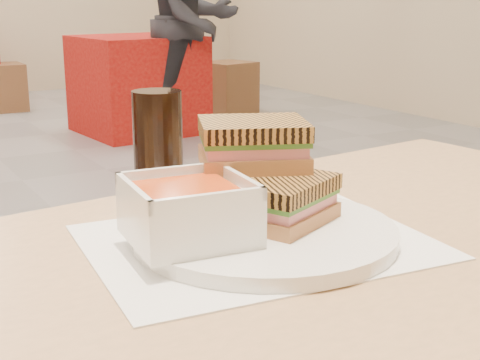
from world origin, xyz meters
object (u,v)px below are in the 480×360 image
panini_lower (280,200)px  cola_glass (158,143)px  bg_chair_1r (228,88)px  soup_bowl (188,213)px  bg_chair_2r (2,87)px  bg_table_1 (138,85)px  patron_b (194,20)px  plate (265,233)px  bg_chair_1l (134,101)px

panini_lower → cola_glass: (-0.05, 0.22, 0.03)m
bg_chair_1r → panini_lower: bearing=-119.0°
bg_chair_1r → soup_bowl: bearing=-120.0°
soup_bowl → bg_chair_2r: soup_bowl is taller
bg_table_1 → bg_chair_2r: (-0.67, 1.56, -0.15)m
soup_bowl → bg_chair_1r: size_ratio=0.27×
soup_bowl → patron_b: bearing=63.0°
soup_bowl → bg_chair_2r: bearing=80.1°
plate → bg_table_1: 4.56m
soup_bowl → bg_chair_1l: soup_bowl is taller
soup_bowl → bg_table_1: (1.68, 4.25, -0.44)m
soup_bowl → bg_chair_1r: 5.42m
soup_bowl → panini_lower: soup_bowl is taller
bg_chair_2r → bg_table_1: bearing=-66.9°
panini_lower → bg_table_1: 4.55m
bg_table_1 → bg_chair_1r: size_ratio=1.83×
bg_chair_1r → bg_chair_2r: (-1.68, 1.14, -0.01)m
soup_bowl → patron_b: 4.34m
panini_lower → bg_chair_1r: bearing=61.0°
bg_chair_1l → patron_b: bearing=-63.4°
cola_glass → bg_table_1: (1.62, 4.03, -0.46)m
patron_b → bg_chair_1r: bearing=47.8°
bg_chair_1r → patron_b: 1.25m
panini_lower → bg_chair_1l: panini_lower is taller
plate → patron_b: 4.31m
bg_chair_2r → patron_b: 2.26m
soup_bowl → bg_table_1: soup_bowl is taller
plate → bg_chair_1l: size_ratio=0.61×
bg_table_1 → bg_chair_1l: 0.21m
soup_bowl → cola_glass: 0.23m
bg_chair_1r → bg_table_1: bearing=-157.8°
bg_table_1 → cola_glass: bearing=-111.8°
soup_bowl → panini_lower: bearing=-0.6°
plate → panini_lower: bearing=11.4°
plate → bg_table_1: plate is taller
bg_table_1 → bg_chair_1l: size_ratio=1.87×
plate → patron_b: (1.88, 3.87, 0.08)m
bg_chair_1l → bg_chair_1r: (1.00, 0.27, 0.01)m
bg_chair_2r → patron_b: patron_b is taller
bg_chair_1l → bg_chair_1r: bg_chair_1r is taller
plate → bg_chair_1l: (1.61, 4.41, -0.54)m
panini_lower → cola_glass: cola_glass is taller
bg_chair_1r → patron_b: size_ratio=0.28×
cola_glass → patron_b: 4.11m
cola_glass → soup_bowl: bearing=-106.5°
soup_bowl → bg_chair_1l: (1.70, 4.40, -0.58)m
cola_glass → patron_b: (1.91, 3.65, 0.02)m
soup_bowl → patron_b: size_ratio=0.08×
panini_lower → bg_table_1: bearing=69.7°
plate → bg_chair_2r: bearing=80.9°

